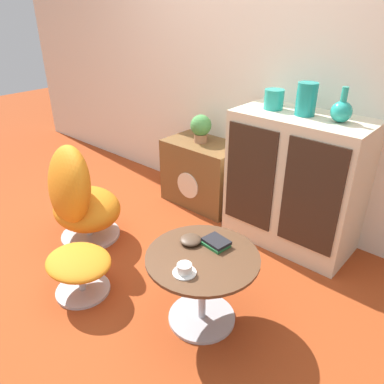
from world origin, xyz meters
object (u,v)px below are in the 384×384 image
vase_inner_left (306,99)px  bowl (191,240)px  egg_chair (78,198)px  teacup (184,270)px  coffee_table (202,278)px  vase_inner_right (342,111)px  book_stack (216,243)px  vase_leftmost (274,99)px  sideboard (294,182)px  tv_console (203,173)px  potted_plant (201,127)px  ottoman (79,266)px

vase_inner_left → bowl: (-0.10, -1.03, -0.63)m
egg_chair → teacup: (1.26, -0.20, 0.12)m
coffee_table → bowl: size_ratio=5.03×
vase_inner_right → book_stack: size_ratio=1.42×
egg_chair → vase_leftmost: (0.97, 1.05, 0.70)m
egg_chair → coffee_table: bearing=-1.2°
vase_inner_left → book_stack: 1.14m
egg_chair → book_stack: (1.23, 0.10, 0.11)m
sideboard → tv_console: sideboard is taller
vase_inner_left → teacup: bearing=-87.6°
egg_chair → vase_inner_right: vase_inner_right is taller
coffee_table → vase_leftmost: bearing=103.9°
vase_leftmost → vase_inner_left: bearing=0.0°
potted_plant → teacup: (0.98, -1.28, -0.23)m
potted_plant → bowl: bearing=-52.2°
teacup → potted_plant: bearing=127.4°
vase_leftmost → book_stack: size_ratio=0.89×
egg_chair → bowl: egg_chair is taller
tv_console → bowl: (0.79, -1.06, 0.19)m
egg_chair → potted_plant: size_ratio=3.32×
ottoman → vase_leftmost: vase_leftmost is taller
tv_console → book_stack: bearing=-47.2°
vase_inner_right → teacup: (-0.19, -1.25, -0.59)m
potted_plant → book_stack: 1.39m
vase_leftmost → egg_chair: bearing=-132.5°
tv_console → egg_chair: size_ratio=0.87×
potted_plant → bowl: potted_plant is taller
egg_chair → ottoman: egg_chair is taller
sideboard → vase_leftmost: (-0.24, 0.00, 0.56)m
teacup → book_stack: teacup is taller
vase_inner_right → bowl: size_ratio=1.77×
teacup → book_stack: size_ratio=0.79×
vase_inner_left → egg_chair: bearing=-138.8°
sideboard → vase_inner_right: vase_inner_right is taller
vase_inner_left → bowl: vase_inner_left is taller
vase_leftmost → vase_inner_left: 0.24m
coffee_table → potted_plant: size_ratio=2.60×
egg_chair → coffee_table: size_ratio=1.28×
book_stack → vase_leftmost: bearing=105.2°
ottoman → bowl: (0.59, 0.38, 0.27)m
ottoman → book_stack: size_ratio=2.87×
bowl → egg_chair: bearing=-178.8°
bowl → ottoman: bearing=-147.4°
ottoman → teacup: size_ratio=3.63×
tv_console → vase_inner_left: (0.89, -0.03, 0.81)m
vase_leftmost → potted_plant: bearing=177.5°
tv_console → potted_plant: bearing=178.8°
tv_console → book_stack: 1.36m
potted_plant → teacup: bearing=-52.6°
ottoman → teacup: (0.75, 0.16, 0.28)m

